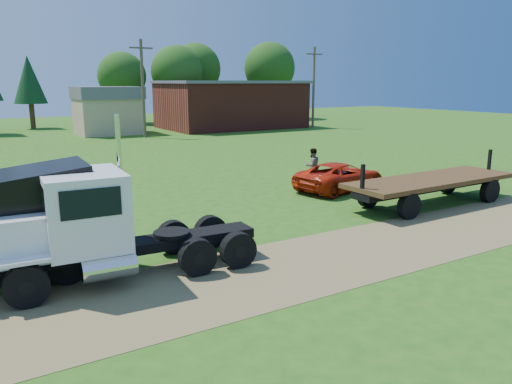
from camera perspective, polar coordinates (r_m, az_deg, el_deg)
ground at (r=15.47m, az=9.55°, el=-7.20°), size 140.00×140.00×0.00m
dirt_track at (r=15.47m, az=9.55°, el=-7.18°), size 120.00×4.20×0.01m
white_semi_tractor at (r=13.71m, az=-18.56°, el=-3.77°), size 7.27×2.79×4.34m
orange_pickup at (r=24.54m, az=9.57°, el=1.77°), size 5.22×3.10×1.36m
flatbed_trailer at (r=22.51m, az=19.38°, el=0.85°), size 8.26×2.57×2.11m
spectator_b at (r=26.06m, az=6.45°, el=3.00°), size 0.89×0.69×1.82m
brick_building at (r=58.01m, az=-2.90°, el=9.99°), size 15.40×10.40×5.30m
tan_shed at (r=52.81m, az=-16.54°, el=9.00°), size 6.20×5.40×4.70m
utility_poles at (r=48.53m, az=-12.81°, el=11.64°), size 42.20×0.28×9.00m
tree_row at (r=62.48m, az=-20.89°, el=13.04°), size 59.88×14.62×10.72m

